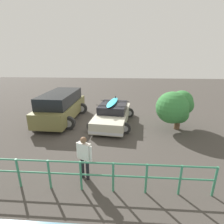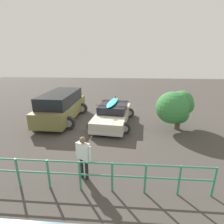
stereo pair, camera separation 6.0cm
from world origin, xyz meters
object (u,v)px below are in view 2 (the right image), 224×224
Objects in this scene: person_bystander at (83,154)px; sedan_car at (113,114)px; bush_near_left at (176,106)px; suv_car at (61,106)px.

sedan_car is at bearing -96.95° from person_bystander.
person_bystander is at bearing 83.05° from sedan_car.
person_bystander reaches higher than sedan_car.
sedan_car is 2.84× the size of person_bystander.
person_bystander is (0.63, 5.19, 0.36)m from sedan_car.
person_bystander is at bearing 47.02° from bush_near_left.
suv_car is 2.11× the size of bush_near_left.
bush_near_left is (-3.58, 0.67, 0.78)m from sedan_car.
sedan_car is at bearing 173.98° from suv_car.
bush_near_left is (-6.94, 1.03, 0.42)m from suv_car.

